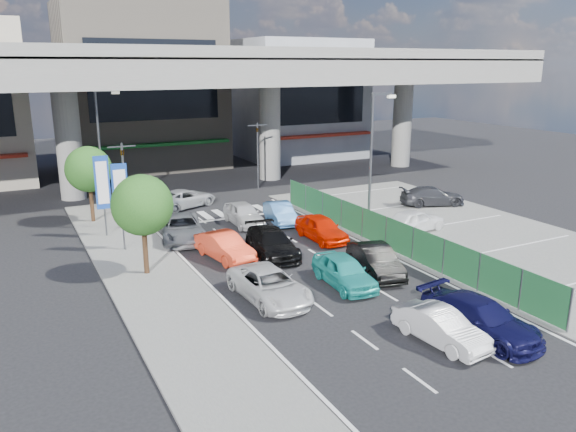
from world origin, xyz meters
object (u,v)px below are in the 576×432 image
minivan_navy_back (480,318)px  crossing_wagon_silver (185,198)px  signboard_near (121,195)px  tree_far (89,169)px  sedan_white_mid_left (270,285)px  sedan_black_mid (272,243)px  traffic_light_left (123,165)px  traffic_light_right (257,139)px  sedan_white_front_mid (244,214)px  signboard_far (102,185)px  tree_near (142,205)px  hatch_white_back_mid (441,327)px  taxi_orange_left (225,247)px  kei_truck_front_right (280,213)px  hatch_black_mid_right (375,260)px  parked_sedan_dgrey (432,196)px  taxi_orange_right (321,228)px  taxi_teal_mid (344,271)px  traffic_cone (398,232)px  street_lamp_right (374,148)px  wagon_silver_front_left (182,228)px  parked_sedan_white (414,220)px  street_lamp_left (102,139)px

minivan_navy_back → crossing_wagon_silver: (-3.86, 23.30, -0.05)m
signboard_near → tree_far: size_ratio=0.98×
sedan_white_mid_left → sedan_black_mid: (2.56, 5.08, 0.03)m
traffic_light_left → sedan_white_mid_left: 13.95m
traffic_light_right → sedan_black_mid: 16.60m
sedan_white_front_mid → signboard_far: bearing=173.9°
tree_near → hatch_white_back_mid: 13.99m
minivan_navy_back → traffic_light_right: bearing=74.9°
traffic_light_right → taxi_orange_left: (-8.43, -14.56, -3.27)m
taxi_orange_left → kei_truck_front_right: (5.51, 4.73, -0.03)m
tree_near → minivan_navy_back: size_ratio=1.01×
signboard_far → sedan_white_mid_left: signboard_far is taller
traffic_light_right → minivan_navy_back: traffic_light_right is taller
tree_near → hatch_black_mid_right: 11.06m
sedan_white_front_mid → parked_sedan_dgrey: bearing=-5.1°
taxi_orange_right → sedan_black_mid: bearing=-162.5°
sedan_white_mid_left → taxi_teal_mid: size_ratio=1.16×
crossing_wagon_silver → signboard_far: bearing=106.1°
traffic_cone → taxi_orange_right: bearing=153.6°
traffic_light_right → hatch_black_mid_right: (-2.91, -19.80, -3.25)m
sedan_black_mid → traffic_cone: (7.49, -0.84, -0.23)m
signboard_far → sedan_white_front_mid: 8.43m
street_lamp_right → tree_near: 14.38m
taxi_orange_right → minivan_navy_back: bearing=-92.8°
street_lamp_right → parked_sedan_dgrey: bearing=18.0°
signboard_far → parked_sedan_dgrey: 21.84m
tree_far → hatch_white_back_mid: tree_far is taller
parked_sedan_dgrey → taxi_teal_mid: bearing=145.3°
taxi_teal_mid → parked_sedan_dgrey: 16.42m
minivan_navy_back → taxi_orange_right: (0.75, 12.57, 0.00)m
signboard_far → wagon_silver_front_left: size_ratio=0.95×
crossing_wagon_silver → tree_near: bearing=133.2°
tree_far → parked_sedan_dgrey: 22.78m
traffic_cone → tree_near: bearing=176.1°
hatch_black_mid_right → parked_sedan_white: (6.07, 4.54, 0.04)m
tree_near → crossing_wagon_silver: (5.45, 11.70, -2.75)m
traffic_light_right → parked_sedan_dgrey: (8.43, -10.81, -3.23)m
traffic_light_right → sedan_white_mid_left: size_ratio=1.11×
signboard_far → kei_truck_front_right: bearing=-10.1°
signboard_near → taxi_orange_left: bearing=-39.7°
parked_sedan_white → traffic_cone: parked_sedan_white is taller
traffic_light_left → tree_near: bearing=-95.7°
signboard_near → sedan_white_mid_left: 10.35m
street_lamp_left → parked_sedan_white: bearing=-43.6°
minivan_navy_back → taxi_orange_left: 13.13m
traffic_light_left → traffic_cone: (13.16, -8.96, -3.49)m
taxi_orange_right → kei_truck_front_right: (-0.48, 4.21, -0.06)m
taxi_orange_right → traffic_cone: bearing=-25.8°
traffic_cone → street_lamp_right: bearing=85.8°
sedan_white_mid_left → kei_truck_front_right: size_ratio=1.22×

